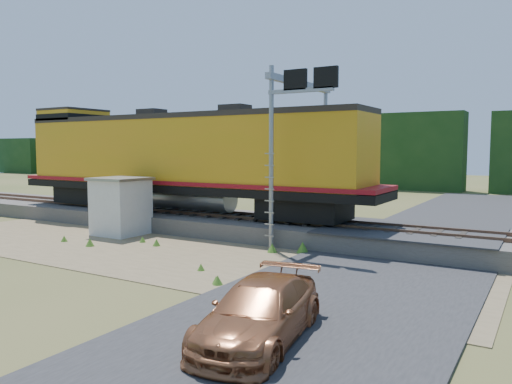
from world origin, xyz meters
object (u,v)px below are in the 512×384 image
Objects in this scene: locomotive at (179,157)px; signal_gantry at (303,116)px; shed at (121,206)px; car at (260,312)px.

locomotive is 2.89× the size of signal_gantry.
signal_gantry is at bearing 18.60° from shed.
shed is 0.62× the size of car.
locomotive is 4.82× the size of car.
shed is at bearing -161.84° from signal_gantry.
shed reaches higher than car.
car is at bearing -32.49° from shed.
locomotive is 16.87m from car.
signal_gantry is (8.41, 2.76, 4.22)m from shed.
locomotive is 4.22m from shed.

